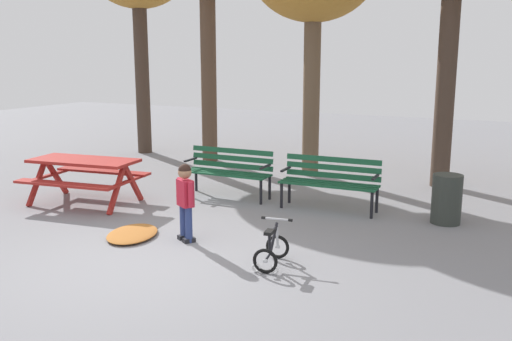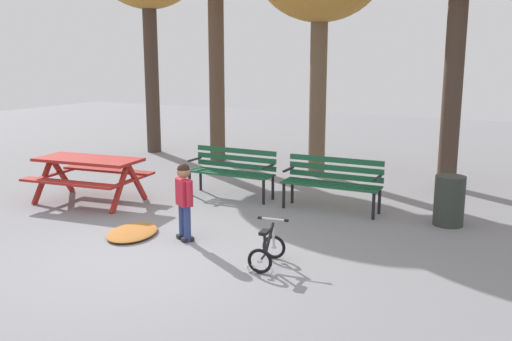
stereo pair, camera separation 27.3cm
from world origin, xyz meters
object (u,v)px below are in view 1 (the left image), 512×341
(picnic_table, at_px, (84,169))
(kids_bicycle, at_px, (271,250))
(park_bench_far_left, at_px, (229,168))
(child_standing, at_px, (185,196))
(park_bench_left, at_px, (330,179))
(trash_bin, at_px, (447,199))

(picnic_table, distance_m, kids_bicycle, 4.26)
(park_bench_far_left, bearing_deg, child_standing, -74.36)
(park_bench_far_left, distance_m, park_bench_left, 1.90)
(park_bench_left, bearing_deg, child_standing, -117.03)
(park_bench_far_left, bearing_deg, park_bench_left, -0.60)
(park_bench_far_left, xyz_separation_m, kids_bicycle, (2.10, -2.75, -0.31))
(park_bench_far_left, distance_m, kids_bicycle, 3.47)
(park_bench_far_left, relative_size, kids_bicycle, 2.69)
(picnic_table, bearing_deg, trash_bin, 14.98)
(park_bench_far_left, distance_m, trash_bin, 3.72)
(kids_bicycle, bearing_deg, trash_bin, 59.63)
(picnic_table, height_order, child_standing, child_standing)
(park_bench_far_left, relative_size, trash_bin, 2.16)
(park_bench_left, relative_size, child_standing, 1.51)
(picnic_table, xyz_separation_m, child_standing, (2.63, -0.91, 0.04))
(child_standing, relative_size, kids_bicycle, 1.79)
(kids_bicycle, bearing_deg, park_bench_left, 94.32)
(park_bench_far_left, bearing_deg, picnic_table, -142.33)
(child_standing, bearing_deg, trash_bin, 38.55)
(child_standing, relative_size, trash_bin, 1.43)
(park_bench_far_left, height_order, kids_bicycle, park_bench_far_left)
(kids_bicycle, relative_size, trash_bin, 0.80)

